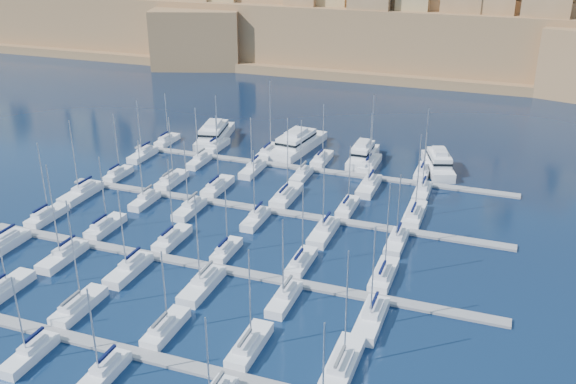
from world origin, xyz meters
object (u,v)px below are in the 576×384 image
at_px(motor_yacht_d, 438,163).
at_px(motor_yacht_a, 214,134).
at_px(sailboat_4, 249,345).
at_px(motor_yacht_c, 363,155).
at_px(motor_yacht_b, 297,143).
at_px(sailboat_2, 79,306).

bearing_deg(motor_yacht_d, motor_yacht_a, 178.21).
distance_m(sailboat_4, motor_yacht_d, 70.47).
bearing_deg(motor_yacht_c, motor_yacht_d, 1.45).
distance_m(sailboat_4, motor_yacht_a, 80.96).
bearing_deg(motor_yacht_b, motor_yacht_d, -3.99).
relative_size(sailboat_2, sailboat_4, 1.17).
bearing_deg(motor_yacht_c, sailboat_2, -107.93).
distance_m(sailboat_2, motor_yacht_a, 72.15).
distance_m(sailboat_2, motor_yacht_c, 72.22).
xyz_separation_m(sailboat_2, sailboat_4, (25.01, -0.10, -0.02)).
xyz_separation_m(sailboat_2, motor_yacht_b, (6.38, 71.33, 0.96)).
distance_m(motor_yacht_a, motor_yacht_b, 20.56).
bearing_deg(sailboat_4, motor_yacht_b, 104.62).
distance_m(sailboat_4, motor_yacht_b, 73.82).
bearing_deg(sailboat_2, motor_yacht_c, 72.07).
height_order(sailboat_2, motor_yacht_b, sailboat_2).
height_order(sailboat_2, motor_yacht_c, sailboat_2).
height_order(motor_yacht_a, motor_yacht_d, same).
distance_m(sailboat_4, motor_yacht_c, 68.86).
bearing_deg(sailboat_4, motor_yacht_c, 92.32).
xyz_separation_m(sailboat_2, motor_yacht_a, (-14.17, 70.74, 0.96)).
distance_m(motor_yacht_b, motor_yacht_c, 16.06).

